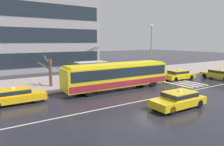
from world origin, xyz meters
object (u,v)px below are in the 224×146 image
(taxi_cross_traffic, at_px, (219,74))
(pedestrian_approaching_curb, at_px, (97,70))
(pedestrian_walking_past, at_px, (102,68))
(street_lamp, at_px, (151,47))
(taxi_oncoming_near, at_px, (179,99))
(street_tree_bare, at_px, (50,70))
(bus_shelter, at_px, (90,67))
(trolleybus, at_px, (118,75))
(pedestrian_at_shelter, at_px, (117,69))
(taxi_ahead_of_bus, at_px, (179,74))
(taxi_queued_behind_bus, at_px, (15,95))

(taxi_cross_traffic, relative_size, pedestrian_approaching_curb, 2.31)
(pedestrian_walking_past, relative_size, street_lamp, 0.28)
(taxi_oncoming_near, height_order, pedestrian_walking_past, pedestrian_walking_past)
(taxi_oncoming_near, relative_size, street_lamp, 0.64)
(taxi_cross_traffic, distance_m, pedestrian_approaching_curb, 16.59)
(pedestrian_walking_past, height_order, street_tree_bare, street_tree_bare)
(taxi_oncoming_near, xyz_separation_m, bus_shelter, (-1.79, 11.52, 1.38))
(trolleybus, xyz_separation_m, street_lamp, (7.21, 2.68, 2.77))
(bus_shelter, relative_size, pedestrian_walking_past, 1.84)
(pedestrian_at_shelter, bearing_deg, street_tree_bare, 166.60)
(trolleybus, xyz_separation_m, taxi_ahead_of_bus, (9.82, 0.07, -0.83))
(taxi_queued_behind_bus, xyz_separation_m, pedestrian_walking_past, (10.60, 4.36, 0.99))
(taxi_queued_behind_bus, height_order, pedestrian_at_shelter, pedestrian_at_shelter)
(pedestrian_at_shelter, relative_size, street_lamp, 0.28)
(taxi_ahead_of_bus, bearing_deg, street_lamp, 135.03)
(pedestrian_approaching_curb, distance_m, pedestrian_walking_past, 1.62)
(pedestrian_approaching_curb, bearing_deg, pedestrian_walking_past, 37.20)
(street_lamp, distance_m, street_tree_bare, 13.46)
(pedestrian_at_shelter, relative_size, pedestrian_walking_past, 1.01)
(pedestrian_approaching_curb, xyz_separation_m, pedestrian_walking_past, (1.29, 0.98, -0.04))
(taxi_cross_traffic, xyz_separation_m, pedestrian_at_shelter, (-12.90, 5.43, 1.05))
(trolleybus, relative_size, taxi_queued_behind_bus, 2.77)
(pedestrian_walking_past, height_order, street_lamp, street_lamp)
(bus_shelter, distance_m, street_lamp, 8.90)
(taxi_queued_behind_bus, bearing_deg, street_tree_bare, 47.82)
(trolleybus, bearing_deg, taxi_ahead_of_bus, 0.38)
(pedestrian_at_shelter, height_order, pedestrian_walking_past, pedestrian_at_shelter)
(bus_shelter, xyz_separation_m, street_lamp, (8.53, -1.22, 2.22))
(taxi_oncoming_near, xyz_separation_m, pedestrian_walking_past, (0.19, 12.18, 0.99))
(pedestrian_at_shelter, bearing_deg, trolleybus, -122.98)
(taxi_oncoming_near, xyz_separation_m, taxi_queued_behind_bus, (-10.41, 7.83, -0.00))
(pedestrian_walking_past, bearing_deg, taxi_oncoming_near, -90.91)
(taxi_queued_behind_bus, height_order, street_lamp, street_lamp)
(taxi_oncoming_near, xyz_separation_m, taxi_ahead_of_bus, (9.35, 7.69, -0.00))
(taxi_cross_traffic, relative_size, pedestrian_at_shelter, 2.33)
(pedestrian_at_shelter, bearing_deg, taxi_oncoming_near, -97.45)
(bus_shelter, bearing_deg, trolleybus, -71.27)
(taxi_cross_traffic, bearing_deg, street_lamp, 145.00)
(pedestrian_approaching_curb, relative_size, street_lamp, 0.28)
(bus_shelter, bearing_deg, pedestrian_walking_past, 18.34)
(pedestrian_approaching_curb, xyz_separation_m, street_tree_bare, (-5.26, 1.10, 0.19))
(street_tree_bare, bearing_deg, pedestrian_approaching_curb, -11.78)
(pedestrian_at_shelter, relative_size, street_tree_bare, 0.59)
(street_tree_bare, bearing_deg, pedestrian_walking_past, -1.01)
(taxi_cross_traffic, bearing_deg, taxi_ahead_of_bus, 151.57)
(street_lamp, bearing_deg, taxi_oncoming_near, -123.18)
(taxi_cross_traffic, height_order, pedestrian_approaching_curb, pedestrian_approaching_curb)
(bus_shelter, xyz_separation_m, pedestrian_walking_past, (1.99, 0.66, -0.39))
(trolleybus, height_order, taxi_ahead_of_bus, trolleybus)
(bus_shelter, height_order, street_tree_bare, street_tree_bare)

